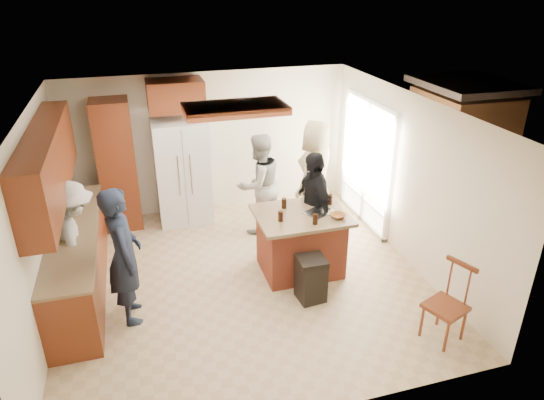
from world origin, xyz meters
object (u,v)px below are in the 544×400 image
object	(u,v)px
person_front_left	(124,256)
refrigerator	(182,172)
person_counter	(76,240)
kitchen_island	(300,242)
person_behind_right	(316,173)
person_side_right	(313,206)
spindle_chair	(447,306)
person_behind_left	(259,184)
trash_bin	(311,279)

from	to	relation	value
person_front_left	refrigerator	size ratio (longest dim) A/B	1.00
person_counter	kitchen_island	bearing A→B (deg)	-109.82
person_behind_right	person_side_right	size ratio (longest dim) A/B	1.07
person_behind_right	person_counter	world-z (taller)	person_behind_right
person_side_right	kitchen_island	distance (m)	0.59
person_behind_right	spindle_chair	world-z (taller)	person_behind_right
person_side_right	kitchen_island	world-z (taller)	person_side_right
person_behind_left	person_front_left	bearing A→B (deg)	15.40
person_front_left	person_counter	xyz separation A→B (m)	(-0.61, 0.71, -0.08)
refrigerator	trash_bin	distance (m)	3.18
person_side_right	spindle_chair	bearing A→B (deg)	18.23
person_behind_right	person_side_right	bearing A→B (deg)	26.53
person_behind_left	trash_bin	xyz separation A→B (m)	(0.16, -2.04, -0.53)
person_behind_left	kitchen_island	bearing A→B (deg)	77.35
person_behind_left	spindle_chair	size ratio (longest dim) A/B	1.72
trash_bin	person_front_left	bearing A→B (deg)	172.48
person_behind_left	person_side_right	size ratio (longest dim) A/B	1.00
person_front_left	refrigerator	bearing A→B (deg)	-26.19
person_counter	trash_bin	world-z (taller)	person_counter
person_behind_left	refrigerator	size ratio (longest dim) A/B	0.95
person_counter	refrigerator	xyz separation A→B (m)	(1.61, 1.82, 0.08)
person_front_left	person_counter	distance (m)	0.94
person_front_left	refrigerator	xyz separation A→B (m)	(1.01, 2.53, 0.00)
person_behind_left	person_side_right	world-z (taller)	person_behind_left
refrigerator	kitchen_island	xyz separation A→B (m)	(1.41, -2.13, -0.43)
person_side_right	person_counter	xyz separation A→B (m)	(-3.33, -0.02, -0.03)
person_behind_left	kitchen_island	world-z (taller)	person_behind_left
person_side_right	refrigerator	xyz separation A→B (m)	(-1.71, 1.80, 0.05)
person_front_left	spindle_chair	world-z (taller)	person_front_left
person_counter	spindle_chair	bearing A→B (deg)	-131.47
refrigerator	trash_bin	world-z (taller)	refrigerator
refrigerator	person_counter	bearing A→B (deg)	-131.54
person_behind_right	trash_bin	world-z (taller)	person_behind_right
trash_bin	person_behind_left	bearing A→B (deg)	94.44
refrigerator	trash_bin	xyz separation A→B (m)	(1.31, -2.84, -0.58)
person_behind_left	person_counter	xyz separation A→B (m)	(-2.76, -1.03, -0.04)
person_behind_right	trash_bin	distance (m)	2.38
person_behind_right	refrigerator	size ratio (longest dim) A/B	1.01
person_behind_right	spindle_chair	bearing A→B (deg)	56.04
spindle_chair	person_front_left	bearing A→B (deg)	157.64
person_front_left	trash_bin	xyz separation A→B (m)	(2.32, -0.31, -0.58)
person_front_left	person_counter	world-z (taller)	person_front_left
person_front_left	kitchen_island	xyz separation A→B (m)	(2.41, 0.40, -0.42)
person_front_left	spindle_chair	bearing A→B (deg)	-116.83
person_front_left	person_behind_right	world-z (taller)	person_behind_right
person_behind_right	trash_bin	size ratio (longest dim) A/B	2.89
person_front_left	person_counter	size ratio (longest dim) A/B	1.10
person_side_right	trash_bin	bearing A→B (deg)	-24.18
person_behind_right	kitchen_island	xyz separation A→B (m)	(-0.77, -1.43, -0.43)
person_side_right	refrigerator	distance (m)	2.48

